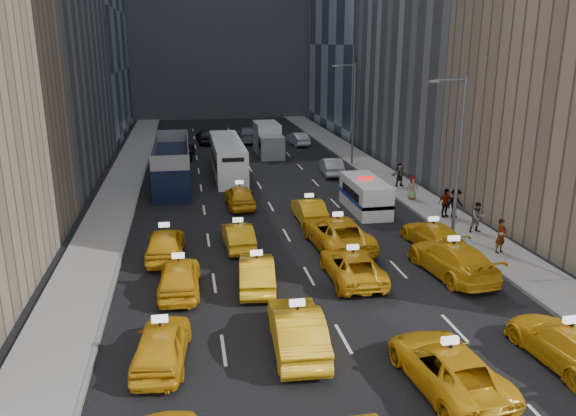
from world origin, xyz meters
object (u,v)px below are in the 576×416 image
box_truck (268,139)px  pedestrian_0 (501,236)px  double_decker (172,164)px  nypd_van (365,196)px  city_bus (227,158)px

box_truck → pedestrian_0: box_truck is taller
double_decker → pedestrian_0: bearing=-53.4°
nypd_van → pedestrian_0: (4.44, -9.01, 0.02)m
nypd_van → pedestrian_0: bearing=-56.9°
double_decker → pedestrian_0: (17.00, -18.58, -0.62)m
double_decker → city_bus: 5.23m
double_decker → pedestrian_0: double_decker is taller
nypd_van → box_truck: box_truck is taller
nypd_van → double_decker: (-12.56, 9.57, 0.64)m
double_decker → box_truck: double_decker is taller
city_bus → double_decker: bearing=-152.2°
nypd_van → double_decker: bearing=149.6°
double_decker → city_bus: bearing=24.7°
double_decker → city_bus: size_ratio=1.04×
box_truck → city_bus: bearing=-121.6°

